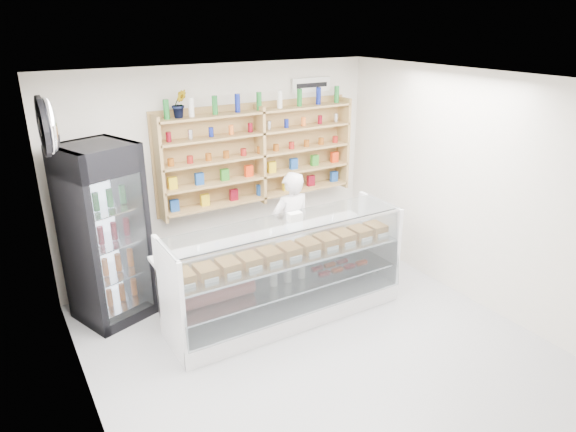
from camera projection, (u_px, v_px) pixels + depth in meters
room at (329, 233)px, 4.92m from camera, size 5.00×5.00×5.00m
display_counter at (285, 290)px, 6.03m from camera, size 2.80×0.84×1.22m
shop_worker at (291, 228)px, 6.72m from camera, size 0.55×0.36×1.52m
drinks_cooler at (105, 234)px, 5.80m from camera, size 0.95×0.94×2.08m
wall_shelving at (260, 155)px, 6.96m from camera, size 2.84×0.28×1.33m
potted_plant at (179, 104)px, 6.16m from camera, size 0.20×0.17×0.34m
security_mirror at (49, 126)px, 4.46m from camera, size 0.15×0.50×0.50m
wall_sign at (311, 85)px, 7.19m from camera, size 0.62×0.03×0.20m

